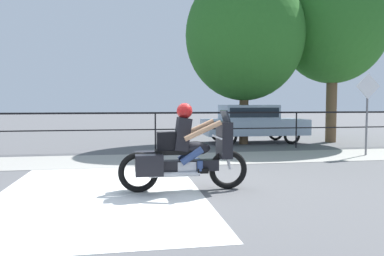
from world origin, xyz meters
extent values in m
plane|color=#565659|center=(0.00, 0.00, 0.00)|extent=(120.00, 120.00, 0.00)
cube|color=#99968E|center=(0.00, 3.40, 0.01)|extent=(44.00, 2.40, 0.01)
cube|color=silver|center=(-1.41, -0.20, 0.00)|extent=(3.58, 6.00, 0.01)
cube|color=black|center=(0.00, 5.48, 1.28)|extent=(36.00, 0.04, 0.06)
cube|color=black|center=(0.00, 5.48, 0.72)|extent=(36.00, 0.03, 0.04)
cylinder|color=black|center=(0.00, 5.48, 0.66)|extent=(0.05, 0.05, 1.31)
cylinder|color=black|center=(5.10, 5.48, 0.66)|extent=(0.05, 0.05, 1.31)
torus|color=black|center=(0.93, -0.46, 0.37)|extent=(0.73, 0.11, 0.73)
torus|color=black|center=(-0.73, -0.46, 0.37)|extent=(0.73, 0.11, 0.73)
cube|color=black|center=(0.10, -0.46, 0.47)|extent=(1.27, 0.22, 0.20)
cube|color=silver|center=(0.13, -0.46, 0.42)|extent=(0.34, 0.26, 0.26)
ellipsoid|color=black|center=(0.30, -0.46, 0.78)|extent=(0.58, 0.30, 0.26)
cube|color=black|center=(-0.07, -0.46, 0.72)|extent=(0.73, 0.28, 0.08)
cube|color=black|center=(0.85, -0.46, 0.93)|extent=(0.20, 0.52, 0.67)
cube|color=#1E232B|center=(0.87, -0.46, 1.36)|extent=(0.10, 0.45, 0.24)
cylinder|color=silver|center=(0.71, -0.46, 0.98)|extent=(0.04, 0.70, 0.04)
cylinder|color=silver|center=(-0.10, -0.62, 0.34)|extent=(0.92, 0.09, 0.09)
cube|color=black|center=(-0.55, -0.70, 0.53)|extent=(0.48, 0.28, 0.36)
cube|color=black|center=(-0.55, -0.22, 0.53)|extent=(0.48, 0.28, 0.36)
cylinder|color=silver|center=(0.90, -0.46, 0.65)|extent=(0.19, 0.06, 0.56)
cube|color=black|center=(0.07, -0.46, 1.05)|extent=(0.32, 0.36, 0.62)
sphere|color=tan|center=(0.11, -0.46, 1.45)|extent=(0.23, 0.23, 0.23)
sphere|color=#B21919|center=(0.11, -0.46, 1.47)|extent=(0.29, 0.29, 0.29)
cylinder|color=#33477A|center=(0.22, -0.61, 0.66)|extent=(0.44, 0.13, 0.34)
cylinder|color=#33477A|center=(0.37, -0.61, 0.48)|extent=(0.11, 0.11, 0.18)
cube|color=black|center=(0.42, -0.61, 0.39)|extent=(0.20, 0.10, 0.09)
cylinder|color=#33477A|center=(0.22, -0.31, 0.66)|extent=(0.44, 0.13, 0.34)
cylinder|color=#33477A|center=(0.37, -0.31, 0.48)|extent=(0.11, 0.11, 0.18)
cube|color=black|center=(0.42, -0.31, 0.39)|extent=(0.20, 0.10, 0.09)
cylinder|color=tan|center=(0.39, -0.76, 1.12)|extent=(0.68, 0.09, 0.37)
cylinder|color=tan|center=(0.39, -0.16, 1.12)|extent=(0.68, 0.09, 0.37)
cube|color=black|center=(-0.23, -0.46, 0.92)|extent=(0.33, 0.24, 0.34)
cube|color=#9EB2C6|center=(4.15, 7.38, 0.65)|extent=(4.13, 1.79, 0.62)
cube|color=#9EB2C6|center=(3.90, 7.38, 1.25)|extent=(2.15, 1.57, 0.58)
cube|color=#19232D|center=(4.96, 7.38, 1.25)|extent=(0.04, 1.39, 0.46)
cube|color=#19232D|center=(3.90, 7.38, 1.25)|extent=(1.98, 1.61, 0.38)
torus|color=black|center=(5.43, 6.56, 0.34)|extent=(0.69, 0.11, 0.69)
torus|color=black|center=(5.43, 8.20, 0.34)|extent=(0.69, 0.11, 0.69)
torus|color=black|center=(2.87, 6.56, 0.34)|extent=(0.69, 0.11, 0.69)
torus|color=black|center=(2.87, 8.20, 0.34)|extent=(0.69, 0.11, 0.69)
cylinder|color=slate|center=(6.33, 3.22, 1.15)|extent=(0.06, 0.06, 2.30)
cube|color=white|center=(6.33, 3.20, 2.13)|extent=(0.79, 0.02, 0.79)
cylinder|color=brown|center=(7.38, 7.07, 1.51)|extent=(0.43, 0.43, 3.03)
ellipsoid|color=#286623|center=(7.38, 7.07, 4.82)|extent=(4.35, 4.35, 4.78)
cylinder|color=brown|center=(3.60, 6.99, 1.18)|extent=(0.35, 0.35, 2.35)
ellipsoid|color=#286623|center=(3.60, 6.99, 4.24)|extent=(4.59, 4.59, 5.05)
camera|label=1|loc=(-0.91, -7.20, 1.60)|focal=35.00mm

